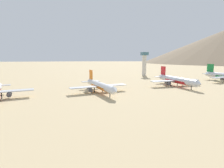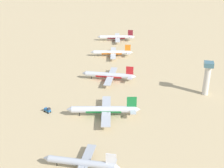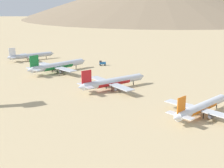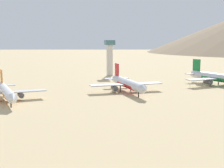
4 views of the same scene
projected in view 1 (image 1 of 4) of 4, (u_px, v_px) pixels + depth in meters
name	position (u px, v px, depth m)	size (l,w,h in m)	color
ground_plane	(176.00, 86.00, 131.32)	(1800.00, 1800.00, 0.00)	tan
parked_jet_1	(100.00, 86.00, 107.01)	(43.69, 35.82, 12.69)	silver
parked_jet_2	(176.00, 80.00, 130.94)	(47.90, 38.91, 13.81)	silver
control_tower	(144.00, 62.00, 208.28)	(7.20, 7.20, 27.13)	beige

